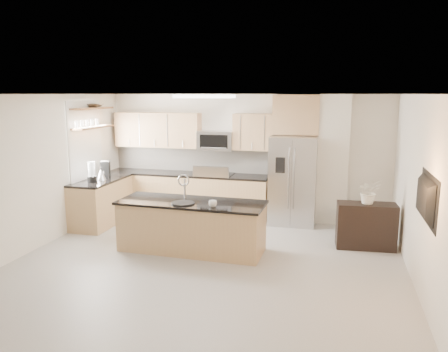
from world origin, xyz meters
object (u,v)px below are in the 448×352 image
(credenza, at_px, (366,226))
(cup, at_px, (213,204))
(microwave, at_px, (216,141))
(flower_vase, at_px, (369,185))
(island, at_px, (192,226))
(blender, at_px, (92,173))
(bowl, at_px, (95,105))
(platter, at_px, (183,203))
(kettle, at_px, (101,174))
(refrigerator, at_px, (293,180))
(television, at_px, (421,198))
(coffee_maker, at_px, (105,169))
(range, at_px, (215,195))

(credenza, relative_size, cup, 7.44)
(microwave, bearing_deg, flower_vase, -23.55)
(island, xyz_separation_m, blender, (-2.26, 0.69, 0.67))
(bowl, height_order, flower_vase, bowl)
(microwave, relative_size, platter, 1.99)
(kettle, height_order, bowl, bowl)
(refrigerator, bearing_deg, island, -126.06)
(bowl, relative_size, television, 0.37)
(cup, relative_size, television, 0.12)
(platter, bearing_deg, island, 66.05)
(coffee_maker, bearing_deg, bowl, 179.70)
(refrigerator, height_order, island, refrigerator)
(bowl, bearing_deg, flower_vase, -3.95)
(range, distance_m, flower_vase, 3.32)
(island, distance_m, platter, 0.48)
(island, bearing_deg, microwave, 96.11)
(blender, bearing_deg, microwave, 35.89)
(coffee_maker, bearing_deg, microwave, 24.62)
(credenza, xyz_separation_m, coffee_maker, (-5.12, 0.37, 0.69))
(blender, xyz_separation_m, television, (5.58, -1.74, 0.26))
(island, distance_m, television, 3.61)
(platter, height_order, coffee_maker, coffee_maker)
(cup, xyz_separation_m, platter, (-0.53, 0.07, -0.04))
(cup, distance_m, coffee_maker, 3.11)
(range, bearing_deg, platter, -87.33)
(cup, bearing_deg, blender, 160.74)
(cup, height_order, flower_vase, flower_vase)
(coffee_maker, height_order, flower_vase, flower_vase)
(credenza, relative_size, blender, 2.43)
(microwave, relative_size, blender, 1.89)
(bowl, bearing_deg, television, -21.64)
(microwave, distance_m, refrigerator, 1.82)
(platter, distance_m, television, 3.55)
(blender, distance_m, bowl, 1.41)
(blender, distance_m, coffee_maker, 0.54)
(refrigerator, relative_size, platter, 4.65)
(kettle, bearing_deg, coffee_maker, 103.59)
(credenza, relative_size, platter, 2.55)
(refrigerator, relative_size, television, 1.65)
(bowl, bearing_deg, microwave, 23.09)
(island, bearing_deg, coffee_maker, 152.85)
(range, bearing_deg, kettle, -150.93)
(kettle, relative_size, bowl, 0.62)
(refrigerator, distance_m, platter, 2.70)
(cup, bearing_deg, refrigerator, 65.67)
(kettle, bearing_deg, blender, -101.22)
(credenza, bearing_deg, blender, 177.14)
(bowl, bearing_deg, coffee_maker, -0.30)
(refrigerator, relative_size, kettle, 7.07)
(blender, bearing_deg, television, -17.33)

